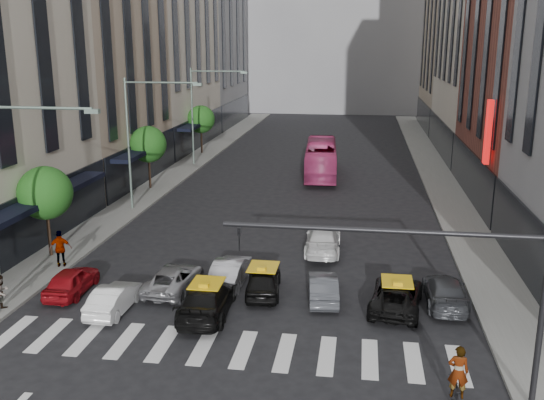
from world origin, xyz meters
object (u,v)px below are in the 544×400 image
at_px(pedestrian_near, 2,292).
at_px(pedestrian_far, 61,249).
at_px(streetlamp_far, 202,103).
at_px(motorcycle, 456,392).
at_px(taxi_left, 207,299).
at_px(bus, 321,159).
at_px(car_red, 72,281).
at_px(streetlamp_mid, 141,126).
at_px(car_white_front, 114,298).
at_px(taxi_center, 263,281).
at_px(streetlamp_near, 7,177).

height_order(pedestrian_near, pedestrian_far, pedestrian_far).
bearing_deg(pedestrian_near, streetlamp_far, 6.47).
xyz_separation_m(streetlamp_far, motorcycle, (18.20, -37.02, -5.49)).
bearing_deg(taxi_left, bus, -97.73).
distance_m(streetlamp_far, motorcycle, 41.61).
bearing_deg(bus, car_red, 67.01).
bearing_deg(car_red, streetlamp_mid, -85.05).
bearing_deg(motorcycle, taxi_left, -24.43).
bearing_deg(streetlamp_mid, car_white_front, -74.63).
bearing_deg(pedestrian_far, car_red, 105.92).
height_order(taxi_left, pedestrian_near, pedestrian_near).
distance_m(motorcycle, pedestrian_near, 19.03).
bearing_deg(taxi_center, streetlamp_mid, -57.18).
height_order(streetlamp_near, pedestrian_far, streetlamp_near).
bearing_deg(streetlamp_near, taxi_left, 2.10).
height_order(car_white_front, pedestrian_far, pedestrian_far).
height_order(taxi_left, taxi_center, taxi_left).
height_order(streetlamp_mid, bus, streetlamp_mid).
xyz_separation_m(streetlamp_mid, car_white_front, (4.39, -15.97, -5.30)).
height_order(car_red, pedestrian_far, pedestrian_far).
xyz_separation_m(taxi_left, taxi_center, (2.04, 2.54, -0.06)).
bearing_deg(motorcycle, streetlamp_far, -59.43).
bearing_deg(car_white_front, taxi_center, -154.00).
relative_size(taxi_left, pedestrian_far, 2.56).
relative_size(bus, pedestrian_near, 6.81).
bearing_deg(pedestrian_near, car_white_front, -72.63).
bearing_deg(car_red, car_white_front, 148.94).
xyz_separation_m(car_red, taxi_center, (8.89, 1.27, 0.02)).
bearing_deg(pedestrian_far, streetlamp_mid, -110.34).
distance_m(taxi_left, motorcycle, 11.06).
bearing_deg(streetlamp_mid, streetlamp_near, -90.00).
bearing_deg(pedestrian_near, motorcycle, -95.63).
distance_m(pedestrian_near, pedestrian_far, 5.33).
height_order(streetlamp_mid, streetlamp_far, same).
bearing_deg(streetlamp_far, taxi_center, -70.12).
bearing_deg(car_white_front, streetlamp_mid, -73.26).
bearing_deg(streetlamp_near, motorcycle, -15.42).
distance_m(streetlamp_far, taxi_center, 31.44).
bearing_deg(pedestrian_near, taxi_left, -75.56).
height_order(taxi_center, pedestrian_far, pedestrian_far).
xyz_separation_m(car_red, motorcycle, (16.55, -6.60, -0.23)).
height_order(streetlamp_far, taxi_center, streetlamp_far).
relative_size(streetlamp_far, motorcycle, 5.74).
height_order(taxi_left, pedestrian_far, pedestrian_far).
xyz_separation_m(taxi_center, pedestrian_far, (-10.90, 1.65, 0.45)).
height_order(taxi_center, motorcycle, taxi_center).
bearing_deg(pedestrian_far, car_white_front, 118.15).
bearing_deg(taxi_left, streetlamp_near, 0.10).
distance_m(streetlamp_far, pedestrian_far, 27.92).
bearing_deg(taxi_center, pedestrian_far, -14.51).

